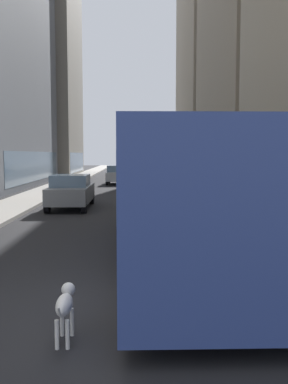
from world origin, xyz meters
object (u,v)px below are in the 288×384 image
transit_bus (176,186)px  car_blue_hatchback (141,169)px  car_grey_wagon (71,191)px  dalmatian_dog (65,304)px  car_silver_sedan (117,175)px

transit_bus → car_blue_hatchback: size_ratio=2.65×
car_blue_hatchback → car_grey_wagon: (-4.00, -32.87, 0.00)m
transit_bus → car_grey_wagon: size_ratio=2.58×
transit_bus → dalmatian_dog: (-2.03, -4.79, -1.26)m
car_silver_sedan → dalmatian_dog: car_silver_sedan is taller
car_blue_hatchback → car_silver_sedan: (-2.40, -16.16, -0.00)m
car_silver_sedan → dalmatian_dog: 31.32m
car_silver_sedan → car_grey_wagon: 16.79m
car_silver_sedan → car_grey_wagon: bearing=-95.5°
car_blue_hatchback → dalmatian_dog: car_blue_hatchback is taller
transit_bus → car_grey_wagon: bearing=112.2°
transit_bus → car_silver_sedan: transit_bus is taller
car_blue_hatchback → dalmatian_dog: bearing=-92.4°
car_silver_sedan → dalmatian_dog: size_ratio=4.13×
car_grey_wagon → dalmatian_dog: bearing=-82.3°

